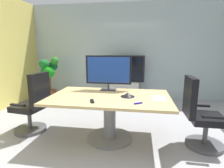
# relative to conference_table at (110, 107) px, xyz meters

# --- Properties ---
(ground_plane) EXTENTS (7.05, 7.05, 0.00)m
(ground_plane) POSITION_rel_conference_table_xyz_m (0.10, -0.27, -0.56)
(ground_plane) COLOR #99999E
(wall_back_glass_partition) EXTENTS (6.02, 0.10, 2.83)m
(wall_back_glass_partition) POSITION_rel_conference_table_xyz_m (0.10, 2.75, 0.86)
(wall_back_glass_partition) COLOR #9EB2B7
(wall_back_glass_partition) RESTS_ON ground
(conference_table) EXTENTS (1.93, 1.19, 0.74)m
(conference_table) POSITION_rel_conference_table_xyz_m (0.00, 0.00, 0.00)
(conference_table) COLOR tan
(conference_table) RESTS_ON ground
(office_chair_left) EXTENTS (0.62, 0.60, 1.09)m
(office_chair_left) POSITION_rel_conference_table_xyz_m (-1.40, 0.04, -0.10)
(office_chair_left) COLOR #4C4C51
(office_chair_left) RESTS_ON ground
(office_chair_right) EXTENTS (0.60, 0.57, 1.09)m
(office_chair_right) POSITION_rel_conference_table_xyz_m (1.40, -0.03, -0.10)
(office_chair_right) COLOR #4C4C51
(office_chair_right) RESTS_ON ground
(tv_monitor) EXTENTS (0.84, 0.18, 0.64)m
(tv_monitor) POSITION_rel_conference_table_xyz_m (-0.09, 0.42, 0.54)
(tv_monitor) COLOR #333338
(tv_monitor) RESTS_ON conference_table
(wall_display_unit) EXTENTS (1.20, 0.36, 1.31)m
(wall_display_unit) POSITION_rel_conference_table_xyz_m (-0.00, 2.40, -0.12)
(wall_display_unit) COLOR #B7BABC
(wall_display_unit) RESTS_ON ground
(potted_plant) EXTENTS (0.61, 0.67, 1.27)m
(potted_plant) POSITION_rel_conference_table_xyz_m (-2.13, 2.04, 0.19)
(potted_plant) COLOR brown
(potted_plant) RESTS_ON ground
(conference_phone) EXTENTS (0.22, 0.22, 0.07)m
(conference_phone) POSITION_rel_conference_table_xyz_m (0.29, -0.00, 0.22)
(conference_phone) COLOR black
(conference_phone) RESTS_ON conference_table
(remote_control) EXTENTS (0.11, 0.18, 0.02)m
(remote_control) POSITION_rel_conference_table_xyz_m (-0.20, -0.36, 0.19)
(remote_control) COLOR black
(remote_control) RESTS_ON conference_table
(whiteboard_marker) EXTENTS (0.12, 0.09, 0.02)m
(whiteboard_marker) POSITION_rel_conference_table_xyz_m (0.47, -0.36, 0.20)
(whiteboard_marker) COLOR #1919A5
(whiteboard_marker) RESTS_ON conference_table
(paper_notepad) EXTENTS (0.22, 0.31, 0.01)m
(paper_notepad) POSITION_rel_conference_table_xyz_m (0.77, -0.04, 0.19)
(paper_notepad) COLOR white
(paper_notepad) RESTS_ON conference_table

